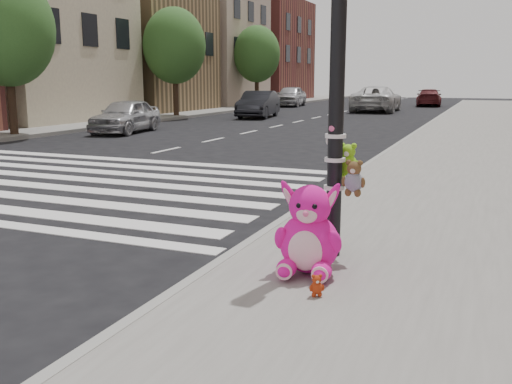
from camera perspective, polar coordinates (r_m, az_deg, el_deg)
The scene contains 19 objects.
ground at distance 6.11m, azimuth -21.93°, elevation -8.97°, with size 120.00×120.00×0.00m, color black.
sidewalk_far at distance 29.87m, azimuth -13.77°, elevation 7.22°, with size 6.00×80.00×0.14m, color slate.
curb_edge at distance 14.40m, azimuth 12.08°, elevation 3.23°, with size 0.12×80.00×0.15m, color gray.
crosswalk at distance 12.79m, azimuth -20.21°, elevation 1.49°, with size 11.00×6.00×0.01m, color silver, non-canonical shape.
bld_far_b at distance 28.97m, azimuth -21.33°, elevation 17.44°, with size 6.00×8.00×11.00m, color beige.
bld_far_c at distance 35.93m, azimuth -10.93°, elevation 14.25°, with size 6.00×8.00×8.00m, color olive.
bld_far_d at distance 43.79m, azimuth -4.27°, elevation 15.17°, with size 6.00×8.00×10.00m, color tan.
bld_far_e at distance 53.80m, azimuth 1.17°, elevation 13.94°, with size 6.00×10.00×9.00m, color brown.
signal_pole at distance 6.05m, azimuth 8.24°, elevation 9.02°, with size 0.67×0.49×4.00m.
tree_far_a at distance 21.53m, azimuth -23.74°, elevation 14.69°, with size 3.20×3.20×5.44m.
tree_far_b at distance 30.25m, azimuth -8.16°, elevation 14.26°, with size 3.20×3.20×5.44m.
tree_far_c at distance 40.11m, azimuth 0.08°, elevation 13.62°, with size 3.20×3.20×5.44m.
pink_bunny at distance 5.61m, azimuth 5.31°, elevation -4.38°, with size 0.66×0.74×0.94m.
red_teddy at distance 5.11m, azimuth 6.09°, elevation -9.27°, with size 0.14×0.10×0.20m, color #AF3011, non-canonical shape.
car_silver_far at distance 22.28m, azimuth -12.91°, elevation 7.45°, with size 1.51×3.76×1.28m, color #B8B8BD.
car_dark_far at distance 30.14m, azimuth 0.23°, elevation 8.76°, with size 1.47×4.21×1.39m, color black.
car_white_near at distance 36.37m, azimuth 11.96°, elevation 9.09°, with size 2.58×5.60×1.56m, color silver.
car_maroon_near at distance 44.58m, azimuth 16.90°, elevation 9.02°, with size 1.75×4.31×1.25m, color #50161A.
car_silver_deep at distance 42.49m, azimuth 3.46°, elevation 9.56°, with size 1.78×4.42×1.51m, color #BABBBF.
Camera 1 is at (4.12, -4.04, 2.03)m, focal length 40.00 mm.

